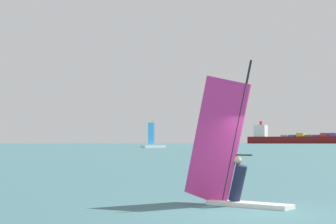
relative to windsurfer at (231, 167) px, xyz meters
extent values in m
plane|color=#386066|center=(1.04, -1.43, -1.05)|extent=(4000.00, 4000.00, 0.00)
cube|color=white|center=(0.56, -0.06, -0.99)|extent=(2.49, 0.85, 0.12)
cylinder|color=black|center=(0.19, -0.02, 1.00)|extent=(1.00, 0.17, 3.87)
cube|color=#D8338C|center=(-0.48, 0.05, 0.76)|extent=(2.24, 0.30, 3.71)
cylinder|color=black|center=(-0.07, 0.01, 0.35)|extent=(1.47, 0.20, 0.04)
cylinder|color=#191E38|center=(0.21, -0.02, -0.42)|extent=(0.60, 0.38, 1.05)
sphere|color=tan|center=(0.21, -0.02, 0.20)|extent=(0.22, 0.22, 0.22)
cube|color=maroon|center=(-298.40, 840.12, 4.24)|extent=(154.24, 56.54, 10.57)
cube|color=silver|center=(-354.97, 829.07, 18.60)|extent=(21.24, 27.37, 18.15)
cylinder|color=red|center=(-354.97, 829.07, 30.67)|extent=(4.00, 4.00, 6.00)
cube|color=#99999E|center=(-317.79, 836.33, 10.82)|extent=(15.21, 26.74, 2.60)
cube|color=#1E66AD|center=(-306.26, 838.59, 10.82)|extent=(15.21, 26.74, 2.60)
cube|color=gold|center=(-294.72, 840.84, 12.12)|extent=(15.21, 26.74, 5.20)
cube|color=#2D8C47|center=(-283.18, 843.09, 10.82)|extent=(15.21, 26.74, 2.60)
cube|color=#59388C|center=(-271.64, 845.34, 10.82)|extent=(15.21, 26.74, 2.60)
cube|color=red|center=(-260.10, 847.60, 12.12)|extent=(15.21, 26.74, 5.20)
cube|color=#59388C|center=(-248.56, 849.85, 12.12)|extent=(15.21, 26.74, 5.20)
cube|color=white|center=(-95.23, 138.62, -0.63)|extent=(5.36, 8.56, 0.84)
cylinder|color=#B2B2B7|center=(-95.23, 138.62, 3.89)|extent=(0.16, 0.16, 8.20)
cube|color=#268CD8|center=(-95.51, 137.87, 3.48)|extent=(0.92, 2.27, 6.89)
camera|label=1|loc=(7.16, -14.60, 0.69)|focal=62.26mm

